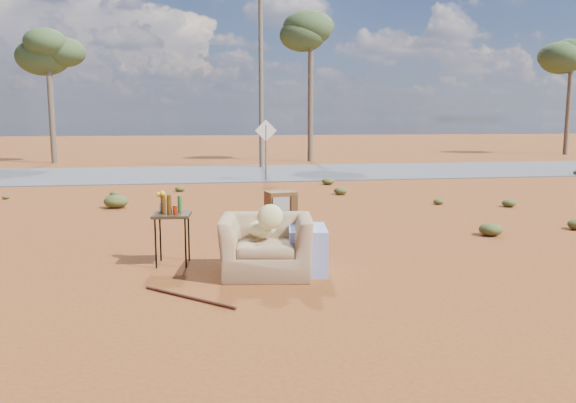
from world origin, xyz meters
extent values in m
plane|color=brown|center=(0.00, 0.00, 0.00)|extent=(140.00, 140.00, 0.00)
cube|color=#565659|center=(0.00, 15.00, 0.02)|extent=(140.00, 7.00, 0.04)
imported|color=#987853|center=(-0.07, -0.14, 0.56)|extent=(1.39, 1.01, 1.12)
ellipsoid|color=#D6CF82|center=(-0.12, -0.08, 0.65)|extent=(0.41, 0.41, 0.24)
ellipsoid|color=#D6CF82|center=(-0.04, -0.37, 0.87)|extent=(0.36, 0.18, 0.36)
cube|color=#203A94|center=(0.54, -0.11, 0.33)|extent=(0.65, 0.90, 0.66)
cube|color=black|center=(0.54, 2.41, 0.43)|extent=(0.54, 0.45, 0.03)
cylinder|color=black|center=(0.36, 2.20, 0.22)|extent=(0.03, 0.03, 0.43)
cylinder|color=black|center=(0.79, 2.28, 0.22)|extent=(0.03, 0.03, 0.43)
cylinder|color=black|center=(0.29, 2.53, 0.22)|extent=(0.03, 0.03, 0.43)
cylinder|color=black|center=(0.72, 2.61, 0.22)|extent=(0.03, 0.03, 0.43)
cube|color=brown|center=(0.54, 2.41, 0.65)|extent=(0.60, 0.51, 0.41)
cube|color=gray|center=(0.51, 2.18, 0.65)|extent=(0.32, 0.08, 0.26)
cube|color=#472D19|center=(0.77, 2.23, 0.65)|extent=(0.12, 0.04, 0.29)
cube|color=#352513|center=(-1.41, 0.62, 0.77)|extent=(0.60, 0.60, 0.04)
cylinder|color=black|center=(-1.65, 0.43, 0.38)|extent=(0.03, 0.03, 0.77)
cylinder|color=black|center=(-1.21, 0.38, 0.38)|extent=(0.03, 0.03, 0.77)
cylinder|color=black|center=(-1.60, 0.87, 0.38)|extent=(0.03, 0.03, 0.77)
cylinder|color=black|center=(-1.17, 0.82, 0.38)|extent=(0.03, 0.03, 0.77)
cylinder|color=#492A0C|center=(-1.53, 0.69, 0.93)|extent=(0.08, 0.08, 0.29)
cylinder|color=#492A0C|center=(-1.44, 0.54, 0.94)|extent=(0.07, 0.07, 0.31)
cylinder|color=#25572B|center=(-1.29, 0.72, 0.92)|extent=(0.07, 0.07, 0.26)
cylinder|color=#AF2B0E|center=(-1.35, 0.51, 0.86)|extent=(0.07, 0.07, 0.14)
cylinder|color=silver|center=(-1.55, 0.80, 0.87)|extent=(0.09, 0.09, 0.15)
ellipsoid|color=yellow|center=(-1.55, 0.80, 1.03)|extent=(0.18, 0.18, 0.13)
cylinder|color=#512215|center=(-1.16, -1.11, 0.02)|extent=(1.11, 1.05, 0.04)
cylinder|color=brown|center=(1.50, 12.00, 1.00)|extent=(0.06, 0.06, 2.00)
cube|color=silver|center=(1.50, 12.00, 1.80)|extent=(0.78, 0.04, 0.78)
cylinder|color=brown|center=(-8.00, 22.00, 3.00)|extent=(0.28, 0.28, 6.00)
ellipsoid|color=#42552C|center=(-8.00, 22.00, 5.50)|extent=(3.20, 3.20, 2.20)
cylinder|color=brown|center=(5.00, 21.00, 3.50)|extent=(0.28, 0.28, 7.00)
ellipsoid|color=#42552C|center=(5.00, 21.00, 6.50)|extent=(3.20, 3.20, 2.20)
cylinder|color=brown|center=(22.00, 24.00, 3.25)|extent=(0.28, 0.28, 6.50)
ellipsoid|color=#42552C|center=(22.00, 24.00, 6.00)|extent=(3.20, 3.20, 2.20)
cylinder|color=brown|center=(2.00, 17.50, 4.00)|extent=(0.20, 0.20, 8.00)
ellipsoid|color=#535826|center=(4.50, 1.80, 0.12)|extent=(0.44, 0.44, 0.24)
ellipsoid|color=#535826|center=(-3.00, 6.50, 0.17)|extent=(0.60, 0.60, 0.33)
ellipsoid|color=#535826|center=(6.80, 5.00, 0.10)|extent=(0.36, 0.36, 0.20)
ellipsoid|color=#535826|center=(3.20, 8.00, 0.11)|extent=(0.40, 0.40, 0.22)
ellipsoid|color=#535826|center=(-1.50, 9.50, 0.08)|extent=(0.30, 0.30, 0.17)
camera|label=1|loc=(-1.06, -7.91, 2.20)|focal=35.00mm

